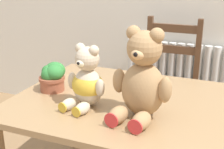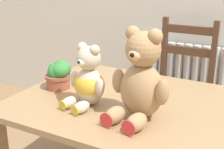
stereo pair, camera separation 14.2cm
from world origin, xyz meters
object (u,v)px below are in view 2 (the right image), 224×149
wooden_chair_behind (181,90)px  teddy_bear_right (141,80)px  teddy_bear_left (88,81)px  potted_plant (59,74)px

wooden_chair_behind → teddy_bear_right: bearing=95.1°
wooden_chair_behind → teddy_bear_right: teddy_bear_right is taller
teddy_bear_left → potted_plant: (-0.26, 0.11, -0.04)m
wooden_chair_behind → teddy_bear_right: size_ratio=2.45×
wooden_chair_behind → potted_plant: wooden_chair_behind is taller
wooden_chair_behind → teddy_bear_right: 1.09m
wooden_chair_behind → potted_plant: 1.04m
teddy_bear_right → potted_plant: 0.55m
wooden_chair_behind → teddy_bear_right: (0.09, -1.00, 0.42)m
potted_plant → teddy_bear_left: bearing=-22.1°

